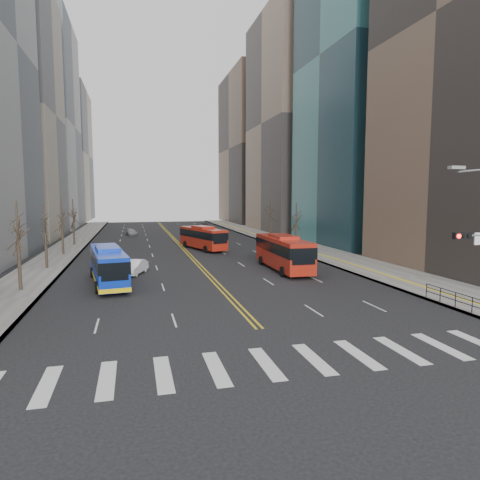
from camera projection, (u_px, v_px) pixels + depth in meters
name	position (u px, v px, depth m)	size (l,w,h in m)	color
ground	(290.00, 361.00, 20.12)	(220.00, 220.00, 0.00)	black
sidewalk_right	(293.00, 244.00, 67.75)	(7.00, 130.00, 0.15)	gray
sidewalk_left	(64.00, 251.00, 59.54)	(5.00, 130.00, 0.15)	gray
crosswalk	(290.00, 361.00, 20.12)	(26.70, 4.00, 0.01)	silver
centerline	(176.00, 241.00, 73.18)	(0.55, 100.00, 0.01)	gold
office_towers	(168.00, 113.00, 83.75)	(83.00, 134.00, 58.00)	gray
pedestrian_railing	(456.00, 297.00, 29.27)	(0.06, 6.06, 1.02)	black
street_trees	(132.00, 220.00, 51.21)	(35.20, 47.20, 7.60)	#2E231C
blue_bus	(108.00, 264.00, 37.53)	(3.97, 11.59, 3.33)	#0C2EB5
red_bus_near	(283.00, 251.00, 44.57)	(3.05, 11.62, 3.66)	#AA2012
red_bus_far	(203.00, 236.00, 61.31)	(5.49, 10.91, 3.39)	#AA2012
car_white	(134.00, 267.00, 42.23)	(1.50, 4.29, 1.41)	white
car_dark_mid	(216.00, 235.00, 76.73)	(1.44, 3.58, 1.22)	black
car_silver	(131.00, 232.00, 83.64)	(1.74, 4.28, 1.24)	gray
car_dark_far	(204.00, 225.00, 103.24)	(1.84, 3.99, 1.11)	black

